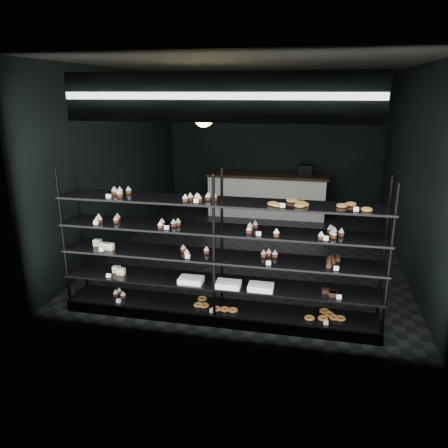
# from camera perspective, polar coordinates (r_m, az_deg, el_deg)

# --- Properties ---
(room) EXTENTS (5.01, 6.01, 3.20)m
(room) POSITION_cam_1_polar(r_m,az_deg,el_deg) (7.54, 4.12, 7.70)
(room) COLOR black
(room) RESTS_ON ground
(display_shelf) EXTENTS (4.00, 0.50, 1.91)m
(display_shelf) POSITION_cam_1_polar(r_m,az_deg,el_deg) (5.50, -1.00, -6.38)
(display_shelf) COLOR black
(display_shelf) RESTS_ON room
(signage) EXTENTS (3.30, 0.05, 0.50)m
(signage) POSITION_cam_1_polar(r_m,az_deg,el_deg) (4.56, -1.06, 16.22)
(signage) COLOR #0E2046
(signage) RESTS_ON room
(pendant_lamp) EXTENTS (0.29, 0.29, 0.87)m
(pendant_lamp) POSITION_cam_1_polar(r_m,az_deg,el_deg) (6.48, -2.66, 13.79)
(pendant_lamp) COLOR black
(pendant_lamp) RESTS_ON room
(service_counter) EXTENTS (2.77, 0.65, 1.23)m
(service_counter) POSITION_cam_1_polar(r_m,az_deg,el_deg) (10.19, 5.67, 3.81)
(service_counter) COLOR silver
(service_counter) RESTS_ON room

